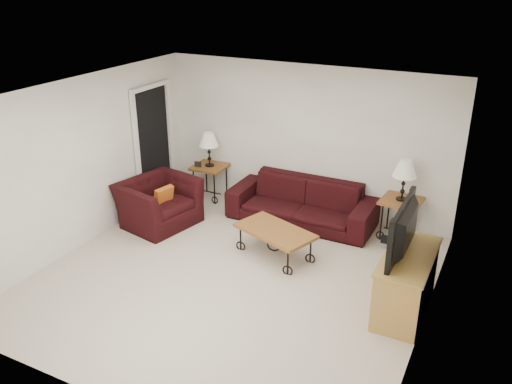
% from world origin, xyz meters
% --- Properties ---
extents(ground, '(5.00, 5.00, 0.00)m').
position_xyz_m(ground, '(0.00, 0.00, 0.00)').
color(ground, beige).
rests_on(ground, ground).
extents(wall_back, '(5.00, 0.02, 2.50)m').
position_xyz_m(wall_back, '(0.00, 2.50, 1.25)').
color(wall_back, white).
rests_on(wall_back, ground).
extents(wall_front, '(5.00, 0.02, 2.50)m').
position_xyz_m(wall_front, '(0.00, -2.50, 1.25)').
color(wall_front, white).
rests_on(wall_front, ground).
extents(wall_left, '(0.02, 5.00, 2.50)m').
position_xyz_m(wall_left, '(-2.50, 0.00, 1.25)').
color(wall_left, white).
rests_on(wall_left, ground).
extents(wall_right, '(0.02, 5.00, 2.50)m').
position_xyz_m(wall_right, '(2.50, 0.00, 1.25)').
color(wall_right, white).
rests_on(wall_right, ground).
extents(ceiling, '(5.00, 5.00, 0.00)m').
position_xyz_m(ceiling, '(0.00, 0.00, 2.50)').
color(ceiling, white).
rests_on(ceiling, wall_back).
extents(doorway, '(0.08, 0.94, 2.04)m').
position_xyz_m(doorway, '(-2.47, 1.65, 1.02)').
color(doorway, black).
rests_on(doorway, ground).
extents(sofa, '(2.39, 0.93, 0.70)m').
position_xyz_m(sofa, '(0.17, 2.02, 0.35)').
color(sofa, black).
rests_on(sofa, ground).
extents(side_table_left, '(0.59, 0.59, 0.62)m').
position_xyz_m(side_table_left, '(-1.69, 2.20, 0.31)').
color(side_table_left, brown).
rests_on(side_table_left, ground).
extents(side_table_right, '(0.63, 0.63, 0.63)m').
position_xyz_m(side_table_right, '(1.73, 2.20, 0.32)').
color(side_table_right, brown).
rests_on(side_table_right, ground).
extents(lamp_left, '(0.36, 0.36, 0.62)m').
position_xyz_m(lamp_left, '(-1.69, 2.20, 0.93)').
color(lamp_left, black).
rests_on(lamp_left, side_table_left).
extents(lamp_right, '(0.39, 0.39, 0.63)m').
position_xyz_m(lamp_right, '(1.73, 2.20, 0.95)').
color(lamp_right, black).
rests_on(lamp_right, side_table_right).
extents(photo_frame_left, '(0.12, 0.04, 0.10)m').
position_xyz_m(photo_frame_left, '(-1.84, 2.05, 0.67)').
color(photo_frame_left, black).
rests_on(photo_frame_left, side_table_left).
extents(photo_frame_right, '(0.13, 0.05, 0.11)m').
position_xyz_m(photo_frame_right, '(1.88, 2.05, 0.69)').
color(photo_frame_right, black).
rests_on(photo_frame_right, side_table_right).
extents(coffee_table, '(1.29, 0.97, 0.43)m').
position_xyz_m(coffee_table, '(0.26, 0.79, 0.21)').
color(coffee_table, brown).
rests_on(coffee_table, ground).
extents(armchair, '(1.22, 1.33, 0.75)m').
position_xyz_m(armchair, '(-1.88, 0.90, 0.37)').
color(armchair, black).
rests_on(armchair, ground).
extents(throw_pillow, '(0.16, 0.35, 0.34)m').
position_xyz_m(throw_pillow, '(-1.72, 0.85, 0.52)').
color(throw_pillow, '#BD6218').
rests_on(throw_pillow, armchair).
extents(tv_stand, '(0.53, 1.27, 0.76)m').
position_xyz_m(tv_stand, '(2.23, 0.32, 0.38)').
color(tv_stand, '#B98744').
rests_on(tv_stand, ground).
extents(television, '(0.15, 1.13, 0.65)m').
position_xyz_m(television, '(2.21, 0.32, 1.09)').
color(television, black).
rests_on(television, tv_stand).
extents(backpack, '(0.33, 0.27, 0.38)m').
position_xyz_m(backpack, '(1.68, 1.83, 0.19)').
color(backpack, black).
rests_on(backpack, ground).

